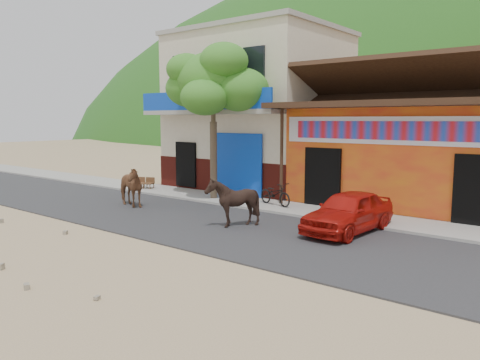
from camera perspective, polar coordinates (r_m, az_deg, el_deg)
The scene contains 12 objects.
ground at distance 11.43m, azimuth -5.48°, elevation -8.92°, with size 120.00×120.00×0.00m, color #9E825B.
road at distance 13.27m, azimuth 2.11°, elevation -6.50°, with size 60.00×5.00×0.04m, color #28282B.
sidewalk at distance 16.14m, azimuth 9.56°, elevation -3.94°, with size 60.00×2.00×0.12m, color gray.
dance_club at distance 18.78m, azimuth 21.04°, elevation 2.61°, with size 8.00×6.00×3.60m, color orange.
cafe_building at distance 22.18m, azimuth 2.31°, elevation 8.15°, with size 7.00×6.00×7.00m, color beige.
tree at distance 18.35m, azimuth -3.27°, elevation 7.12°, with size 3.00×3.00×6.00m, color #2D721E, non-canonical shape.
cow_tan at distance 17.57m, azimuth -13.51°, elevation -0.75°, with size 0.80×1.75×1.47m, color brown.
cow_dark at distance 13.83m, azimuth -0.89°, elevation -2.71°, with size 1.19×1.34×1.48m, color black.
red_car at distance 13.55m, azimuth 13.07°, elevation -3.76°, with size 1.39×3.45×1.18m, color #AE130C.
scooter at distance 16.94m, azimuth 4.32°, elevation -1.69°, with size 0.55×1.58×0.83m, color black.
cafe_chair_left at distance 21.40m, azimuth -11.12°, elevation 0.20°, with size 0.43×0.43×0.92m, color #4F2D1A, non-canonical shape.
cafe_chair_right at distance 21.61m, azimuth -12.21°, elevation 0.24°, with size 0.43×0.43×0.91m, color #4E331A, non-canonical shape.
Camera 1 is at (7.67, -7.85, 3.20)m, focal length 35.00 mm.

